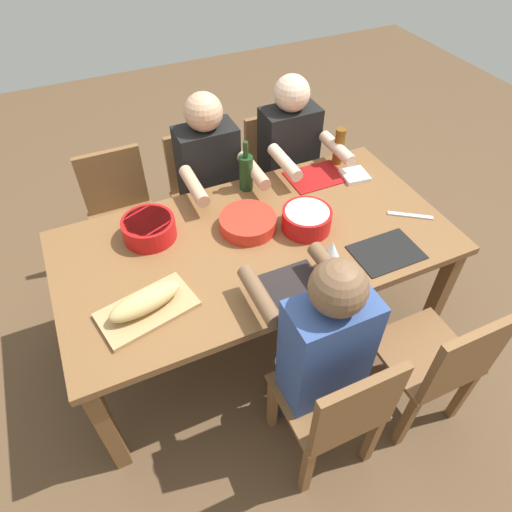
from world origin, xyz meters
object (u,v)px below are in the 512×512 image
Objects in this scene: chair_near_center at (337,408)px; chair_far_left at (122,212)px; cutting_board at (147,310)px; bread_loaf at (145,301)px; chair_near_right at (439,362)px; serving_bowl_fruit at (248,222)px; wine_bottle at (246,172)px; beer_bottle at (339,146)px; diner_near_center at (320,345)px; wine_glass at (332,251)px; serving_bowl_pasta at (307,218)px; dining_table at (256,251)px; chair_far_right at (277,171)px; diner_far_center at (211,178)px; diner_far_right at (291,157)px; chair_far_center at (204,190)px; serving_bowl_salad at (149,227)px; napkin_stack at (355,175)px.

chair_far_left is at bearing 107.92° from chair_near_center.
bread_loaf is at bearing 0.00° from cutting_board.
chair_far_left is at bearing 86.20° from bread_loaf.
chair_far_left is at bearing 122.90° from chair_near_right.
serving_bowl_fruit is 0.89× the size of bread_loaf.
wine_bottle is 0.59m from beer_bottle.
chair_near_center is at bearing -45.50° from bread_loaf.
diner_near_center reaches higher than wine_glass.
chair_near_right is 1.00× the size of chair_near_center.
serving_bowl_fruit is at bearing 89.92° from diner_near_center.
dining_table is at bearing 175.58° from serving_bowl_pasta.
wine_glass is at bearing -61.28° from serving_bowl_fruit.
serving_bowl_pasta is at bearing -107.44° from chair_far_right.
diner_far_center is 0.53m from diner_far_right.
chair_near_center is 1.48m from beer_bottle.
beer_bottle is at bearing 44.18° from serving_bowl_pasta.
chair_far_center is 0.60m from diner_far_right.
diner_far_center is 5.45× the size of beer_bottle.
wine_glass is at bearing -97.78° from serving_bowl_pasta.
serving_bowl_fruit is (0.00, 0.92, 0.30)m from chair_near_center.
serving_bowl_salad is at bearing 160.47° from serving_bowl_pasta.
serving_bowl_pasta is 0.62× the size of cutting_board.
chair_far_center is at bearing 180.00° from chair_far_right.
napkin_stack is at bearing -70.65° from chair_far_right.
chair_far_center is at bearing 107.58° from serving_bowl_pasta.
chair_far_right is 1.23m from wine_glass.
napkin_stack is (1.26, -0.57, 0.27)m from chair_far_left.
beer_bottle is at bearing 81.38° from chair_near_right.
diner_far_right reaches higher than chair_near_right.
dining_table is 0.43m from wine_glass.
beer_bottle is (0.72, -0.40, 0.37)m from chair_far_center.
beer_bottle is at bearing 0.89° from wine_bottle.
chair_far_right is 0.94m from serving_bowl_fruit.
serving_bowl_pasta is 0.89m from cutting_board.
chair_far_center is 0.53m from chair_far_left.
chair_near_center is 3.44× the size of serving_bowl_pasta.
cutting_board is (-0.60, 0.61, 0.27)m from chair_near_center.
chair_near_right is at bearing -71.81° from wine_bottle.
diner_near_center reaches higher than serving_bowl_fruit.
napkin_stack is (1.33, 0.46, -0.05)m from bread_loaf.
diner_near_center reaches higher than chair_far_center.
chair_far_center is 0.53m from chair_far_right.
chair_far_left is 2.98× the size of serving_bowl_fruit.
chair_far_center is 0.78m from serving_bowl_fruit.
serving_bowl_fruit is (0.00, 0.73, 0.08)m from diner_near_center.
cutting_board is at bearing -143.14° from diner_far_right.
chair_near_right is 2.93× the size of wine_bottle.
beer_bottle reaches higher than bread_loaf.
serving_bowl_fruit is (0.53, -0.72, 0.30)m from chair_far_left.
diner_far_center is 4.64× the size of serving_bowl_salad.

